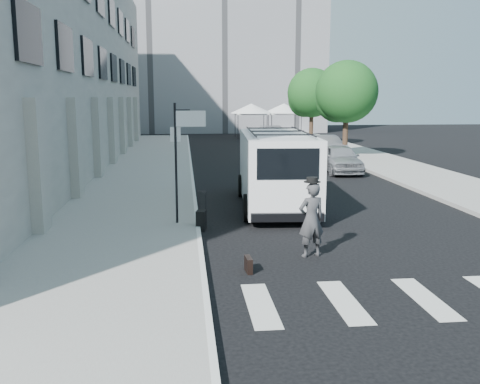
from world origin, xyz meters
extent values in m
plane|color=black|center=(0.00, 0.00, 0.00)|extent=(120.00, 120.00, 0.00)
cube|color=gray|center=(-4.25, 16.00, 0.07)|extent=(4.50, 48.00, 0.15)
cube|color=gray|center=(9.00, 20.00, 0.07)|extent=(4.00, 56.00, 0.15)
cube|color=gray|center=(-11.50, 18.00, 6.00)|extent=(10.00, 44.00, 12.00)
cube|color=slate|center=(2.00, 50.00, 12.50)|extent=(22.00, 12.00, 25.00)
cylinder|color=black|center=(-2.60, 3.20, 1.90)|extent=(0.07, 0.07, 3.50)
cube|color=white|center=(-2.60, 3.22, 2.75)|extent=(0.30, 0.03, 0.42)
cube|color=white|center=(-2.15, 3.20, 3.20)|extent=(0.85, 0.06, 0.45)
cylinder|color=black|center=(7.60, 20.00, 1.40)|extent=(0.32, 0.32, 2.80)
sphere|color=#154115|center=(7.60, 20.00, 4.13)|extent=(3.80, 3.80, 3.80)
sphere|color=#154115|center=(7.20, 20.60, 3.56)|extent=(2.66, 2.66, 2.66)
cylinder|color=black|center=(7.60, 29.00, 1.40)|extent=(0.32, 0.32, 2.80)
sphere|color=#154115|center=(7.60, 29.00, 4.13)|extent=(3.80, 3.80, 3.80)
sphere|color=#154115|center=(7.20, 29.60, 3.56)|extent=(2.66, 2.66, 2.66)
cylinder|color=black|center=(2.60, 36.60, 1.10)|extent=(0.06, 0.06, 2.20)
cylinder|color=black|center=(5.40, 36.60, 1.10)|extent=(0.06, 0.06, 2.20)
cylinder|color=black|center=(2.60, 39.40, 1.10)|extent=(0.06, 0.06, 2.20)
cylinder|color=black|center=(5.40, 39.40, 1.10)|extent=(0.06, 0.06, 2.20)
cube|color=white|center=(4.00, 38.00, 2.25)|extent=(3.00, 3.00, 0.12)
cone|color=white|center=(4.00, 38.00, 2.75)|extent=(4.00, 4.00, 0.90)
cylinder|color=black|center=(5.80, 37.10, 1.10)|extent=(0.06, 0.06, 2.20)
cylinder|color=black|center=(8.60, 37.10, 1.10)|extent=(0.06, 0.06, 2.20)
cylinder|color=black|center=(5.80, 39.90, 1.10)|extent=(0.06, 0.06, 2.20)
cylinder|color=black|center=(8.60, 39.90, 1.10)|extent=(0.06, 0.06, 2.20)
cube|color=white|center=(7.20, 38.50, 2.25)|extent=(3.00, 3.00, 0.12)
cone|color=white|center=(7.20, 38.50, 2.75)|extent=(4.00, 4.00, 0.90)
imported|color=#39393C|center=(0.65, -0.08, 0.91)|extent=(0.75, 0.58, 1.82)
cube|color=black|center=(-0.99, -1.08, 0.17)|extent=(0.15, 0.45, 0.34)
cube|color=black|center=(-1.90, 2.80, 0.29)|extent=(0.34, 0.45, 0.58)
cylinder|color=black|center=(-1.96, 3.00, 0.84)|extent=(0.02, 0.02, 0.55)
cylinder|color=black|center=(-1.76, 2.95, 0.84)|extent=(0.02, 0.02, 0.55)
cube|color=black|center=(-1.86, 2.98, 1.11)|extent=(0.22, 0.08, 0.03)
cube|color=white|center=(0.80, 5.73, 1.38)|extent=(2.64, 6.22, 2.37)
cube|color=white|center=(1.01, 9.05, 0.85)|extent=(2.20, 1.15, 1.24)
cube|color=black|center=(0.61, 2.72, 1.92)|extent=(1.81, 0.21, 0.90)
cylinder|color=black|center=(-0.13, 7.94, 0.43)|extent=(0.37, 0.88, 0.86)
cylinder|color=black|center=(2.01, 7.80, 0.43)|extent=(0.37, 0.88, 0.86)
cylinder|color=black|center=(-0.40, 3.78, 0.43)|extent=(0.37, 0.88, 0.86)
cylinder|color=black|center=(1.74, 3.64, 0.43)|extent=(0.37, 0.88, 0.86)
imported|color=gray|center=(5.55, 14.09, 0.72)|extent=(1.89, 4.29, 1.43)
imported|color=slate|center=(6.80, 21.34, 0.69)|extent=(1.96, 4.32, 1.37)
imported|color=#A5A8AD|center=(5.00, 30.61, 0.73)|extent=(2.06, 5.01, 1.45)
camera|label=1|loc=(-2.36, -12.32, 3.82)|focal=40.00mm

